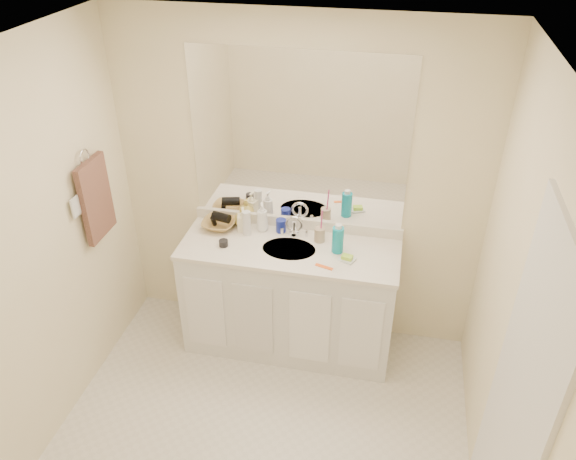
# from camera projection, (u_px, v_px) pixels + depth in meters

# --- Properties ---
(floor) EXTENTS (2.60, 2.60, 0.00)m
(floor) POSITION_uv_depth(u_px,v_px,m) (255.00, 454.00, 3.49)
(floor) COLOR silver
(floor) RESTS_ON ground
(ceiling) EXTENTS (2.60, 2.60, 0.02)m
(ceiling) POSITION_uv_depth(u_px,v_px,m) (236.00, 69.00, 2.21)
(ceiling) COLOR white
(ceiling) RESTS_ON wall_back
(wall_back) EXTENTS (2.60, 0.02, 2.40)m
(wall_back) POSITION_uv_depth(u_px,v_px,m) (298.00, 188.00, 3.93)
(wall_back) COLOR #F8EBC2
(wall_back) RESTS_ON floor
(wall_left) EXTENTS (0.02, 2.60, 2.40)m
(wall_left) POSITION_uv_depth(u_px,v_px,m) (20.00, 273.00, 3.08)
(wall_left) COLOR #F8EBC2
(wall_left) RESTS_ON floor
(wall_right) EXTENTS (0.02, 2.60, 2.40)m
(wall_right) POSITION_uv_depth(u_px,v_px,m) (516.00, 342.00, 2.62)
(wall_right) COLOR #F8EBC2
(wall_right) RESTS_ON floor
(vanity_cabinet) EXTENTS (1.50, 0.55, 0.85)m
(vanity_cabinet) POSITION_uv_depth(u_px,v_px,m) (289.00, 298.00, 4.11)
(vanity_cabinet) COLOR silver
(vanity_cabinet) RESTS_ON floor
(countertop) EXTENTS (1.52, 0.57, 0.03)m
(countertop) POSITION_uv_depth(u_px,v_px,m) (290.00, 249.00, 3.88)
(countertop) COLOR white
(countertop) RESTS_ON vanity_cabinet
(backsplash) EXTENTS (1.52, 0.03, 0.08)m
(backsplash) POSITION_uv_depth(u_px,v_px,m) (297.00, 223.00, 4.06)
(backsplash) COLOR white
(backsplash) RESTS_ON countertop
(sink_basin) EXTENTS (0.37, 0.37, 0.02)m
(sink_basin) POSITION_uv_depth(u_px,v_px,m) (289.00, 250.00, 3.86)
(sink_basin) COLOR beige
(sink_basin) RESTS_ON countertop
(faucet) EXTENTS (0.02, 0.02, 0.11)m
(faucet) POSITION_uv_depth(u_px,v_px,m) (294.00, 228.00, 3.97)
(faucet) COLOR silver
(faucet) RESTS_ON countertop
(mirror) EXTENTS (1.48, 0.01, 1.20)m
(mirror) POSITION_uv_depth(u_px,v_px,m) (298.00, 140.00, 3.73)
(mirror) COLOR white
(mirror) RESTS_ON wall_back
(blue_mug) EXTENTS (0.09, 0.09, 0.10)m
(blue_mug) POSITION_uv_depth(u_px,v_px,m) (281.00, 226.00, 4.01)
(blue_mug) COLOR navy
(blue_mug) RESTS_ON countertop
(tan_cup) EXTENTS (0.10, 0.10, 0.10)m
(tan_cup) POSITION_uv_depth(u_px,v_px,m) (320.00, 235.00, 3.91)
(tan_cup) COLOR tan
(tan_cup) RESTS_ON countertop
(toothbrush) EXTENTS (0.02, 0.04, 0.20)m
(toothbrush) POSITION_uv_depth(u_px,v_px,m) (321.00, 223.00, 3.86)
(toothbrush) COLOR #DA3988
(toothbrush) RESTS_ON tan_cup
(mouthwash_bottle) EXTENTS (0.10, 0.10, 0.19)m
(mouthwash_bottle) POSITION_uv_depth(u_px,v_px,m) (338.00, 240.00, 3.78)
(mouthwash_bottle) COLOR #0E94AF
(mouthwash_bottle) RESTS_ON countertop
(soap_dish) EXTENTS (0.12, 0.11, 0.01)m
(soap_dish) POSITION_uv_depth(u_px,v_px,m) (347.00, 259.00, 3.73)
(soap_dish) COLOR silver
(soap_dish) RESTS_ON countertop
(green_soap) EXTENTS (0.08, 0.07, 0.03)m
(green_soap) POSITION_uv_depth(u_px,v_px,m) (347.00, 257.00, 3.72)
(green_soap) COLOR #A4DE36
(green_soap) RESTS_ON soap_dish
(orange_comb) EXTENTS (0.12, 0.06, 0.01)m
(orange_comb) POSITION_uv_depth(u_px,v_px,m) (324.00, 267.00, 3.67)
(orange_comb) COLOR #FE601A
(orange_comb) RESTS_ON countertop
(dark_jar) EXTENTS (0.07, 0.07, 0.04)m
(dark_jar) POSITION_uv_depth(u_px,v_px,m) (224.00, 243.00, 3.87)
(dark_jar) COLOR black
(dark_jar) RESTS_ON countertop
(extra_white_bottle) EXTENTS (0.07, 0.07, 0.18)m
(extra_white_bottle) POSITION_uv_depth(u_px,v_px,m) (247.00, 223.00, 3.96)
(extra_white_bottle) COLOR silver
(extra_white_bottle) RESTS_ON countertop
(soap_bottle_white) EXTENTS (0.11, 0.11, 0.22)m
(soap_bottle_white) POSITION_uv_depth(u_px,v_px,m) (262.00, 217.00, 4.00)
(soap_bottle_white) COLOR white
(soap_bottle_white) RESTS_ON countertop
(soap_bottle_cream) EXTENTS (0.10, 0.10, 0.18)m
(soap_bottle_cream) POSITION_uv_depth(u_px,v_px,m) (243.00, 219.00, 4.01)
(soap_bottle_cream) COLOR #F9F2CB
(soap_bottle_cream) RESTS_ON countertop
(soap_bottle_yellow) EXTENTS (0.14, 0.14, 0.15)m
(soap_bottle_yellow) POSITION_uv_depth(u_px,v_px,m) (242.00, 216.00, 4.07)
(soap_bottle_yellow) COLOR #D7C053
(soap_bottle_yellow) RESTS_ON countertop
(wicker_basket) EXTENTS (0.25, 0.25, 0.06)m
(wicker_basket) POSITION_uv_depth(u_px,v_px,m) (219.00, 224.00, 4.07)
(wicker_basket) COLOR #A37D41
(wicker_basket) RESTS_ON countertop
(hair_dryer) EXTENTS (0.14, 0.10, 0.07)m
(hair_dryer) POSITION_uv_depth(u_px,v_px,m) (221.00, 217.00, 4.04)
(hair_dryer) COLOR black
(hair_dryer) RESTS_ON wicker_basket
(towel_ring) EXTENTS (0.01, 0.11, 0.11)m
(towel_ring) POSITION_uv_depth(u_px,v_px,m) (84.00, 157.00, 3.53)
(towel_ring) COLOR silver
(towel_ring) RESTS_ON wall_left
(hand_towel) EXTENTS (0.04, 0.32, 0.55)m
(hand_towel) POSITION_uv_depth(u_px,v_px,m) (96.00, 199.00, 3.69)
(hand_towel) COLOR #472D26
(hand_towel) RESTS_ON towel_ring
(switch_plate) EXTENTS (0.01, 0.08, 0.13)m
(switch_plate) POSITION_uv_depth(u_px,v_px,m) (76.00, 207.00, 3.50)
(switch_plate) COLOR silver
(switch_plate) RESTS_ON wall_left
(door) EXTENTS (0.02, 0.82, 2.00)m
(door) POSITION_uv_depth(u_px,v_px,m) (512.00, 422.00, 2.48)
(door) COLOR white
(door) RESTS_ON floor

